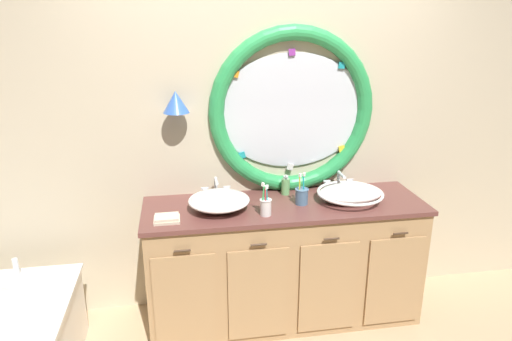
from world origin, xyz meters
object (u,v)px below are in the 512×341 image
toothbrush_holder_left (266,206)px  soap_dispenser (286,186)px  folded_hand_towel (167,219)px  sink_basin_left (219,201)px  toothbrush_holder_right (302,196)px  sink_basin_right (350,193)px

toothbrush_holder_left → soap_dispenser: size_ratio=1.51×
soap_dispenser → folded_hand_towel: size_ratio=0.92×
sink_basin_left → toothbrush_holder_right: (0.55, 0.00, -0.00)m
sink_basin_left → folded_hand_towel: sink_basin_left is taller
sink_basin_right → soap_dispenser: 0.45m
sink_basin_left → sink_basin_right: (0.89, 0.00, -0.01)m
toothbrush_holder_left → folded_hand_towel: bearing=178.9°
sink_basin_right → toothbrush_holder_right: bearing=179.3°
sink_basin_left → toothbrush_holder_left: 0.31m
sink_basin_right → toothbrush_holder_left: toothbrush_holder_left is taller
sink_basin_right → toothbrush_holder_right: toothbrush_holder_right is taller
soap_dispenser → sink_basin_right: bearing=-25.7°
sink_basin_left → soap_dispenser: bearing=21.8°
sink_basin_right → soap_dispenser: soap_dispenser is taller
soap_dispenser → folded_hand_towel: 0.88m
sink_basin_left → folded_hand_towel: bearing=-159.7°
sink_basin_right → soap_dispenser: (-0.40, 0.19, 0.01)m
folded_hand_towel → sink_basin_right: bearing=5.8°
toothbrush_holder_right → toothbrush_holder_left: bearing=-152.7°
folded_hand_towel → soap_dispenser: bearing=21.2°
soap_dispenser → folded_hand_towel: soap_dispenser is taller
sink_basin_left → soap_dispenser: (0.49, 0.19, 0.00)m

